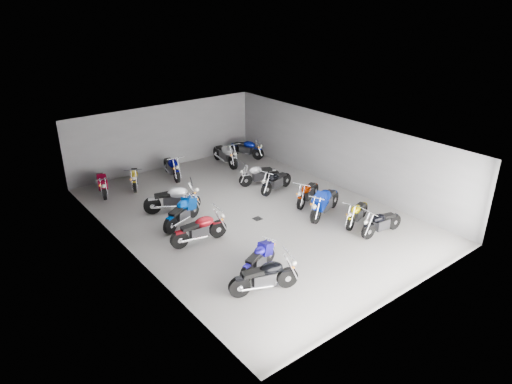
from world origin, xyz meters
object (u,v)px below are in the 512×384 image
motorcycle_right_d (308,193)px  motorcycle_left_f (173,199)px  motorcycle_right_f (259,174)px  motorcycle_left_a (265,277)px  motorcycle_left_b (259,259)px  motorcycle_back_b (134,177)px  motorcycle_back_e (225,154)px  motorcycle_left_d (200,229)px  motorcycle_left_e (182,212)px  drain_grate (257,219)px  motorcycle_right_a (381,222)px  motorcycle_back_c (172,167)px  motorcycle_right_e (276,181)px  motorcycle_right_b (357,213)px  motorcycle_back_a (102,183)px  motorcycle_back_f (246,148)px

motorcycle_right_d → motorcycle_left_f: bearing=37.2°
motorcycle_right_f → motorcycle_left_a: bearing=155.7°
motorcycle_left_b → motorcycle_back_b: motorcycle_back_b is taller
motorcycle_right_d → motorcycle_back_e: bearing=-22.3°
motorcycle_left_b → motorcycle_left_d: (-0.52, 2.73, 0.06)m
motorcycle_left_e → drain_grate: bearing=36.5°
motorcycle_right_a → motorcycle_right_f: 6.53m
motorcycle_back_c → motorcycle_right_a: bearing=120.1°
motorcycle_right_a → motorcycle_left_e: bearing=51.1°
motorcycle_right_e → motorcycle_left_d: bearing=98.0°
motorcycle_left_d → motorcycle_left_e: size_ratio=1.07×
motorcycle_back_e → motorcycle_back_c: bearing=3.5°
motorcycle_right_a → motorcycle_back_b: bearing=33.2°
motorcycle_left_f → motorcycle_right_a: size_ratio=1.10×
motorcycle_right_b → motorcycle_right_d: size_ratio=0.96×
motorcycle_left_d → motorcycle_back_c: bearing=166.4°
motorcycle_right_e → motorcycle_right_f: 1.12m
motorcycle_left_a → motorcycle_right_a: size_ratio=1.07×
motorcycle_left_b → motorcycle_back_e: motorcycle_back_e is taller
motorcycle_right_d → motorcycle_back_c: motorcycle_back_c is taller
motorcycle_left_b → motorcycle_back_a: bearing=171.4°
motorcycle_right_d → motorcycle_back_c: bearing=3.8°
drain_grate → motorcycle_left_a: (-2.77, -3.87, 0.51)m
motorcycle_right_e → motorcycle_back_c: motorcycle_back_c is taller
motorcycle_left_a → motorcycle_right_f: 8.31m
motorcycle_right_a → motorcycle_back_a: (-6.71, 9.92, 0.04)m
motorcycle_left_d → motorcycle_back_f: bearing=139.2°
motorcycle_left_a → motorcycle_right_e: motorcycle_left_a is taller
motorcycle_right_f → motorcycle_left_d: bearing=133.2°
motorcycle_right_a → motorcycle_back_c: 10.31m
motorcycle_left_b → motorcycle_left_d: motorcycle_left_d is taller
motorcycle_right_e → motorcycle_back_a: (-6.21, 4.53, 0.02)m
motorcycle_back_a → motorcycle_back_f: bearing=-165.8°
motorcycle_left_a → motorcycle_left_e: (0.22, 5.27, -0.00)m
motorcycle_left_b → motorcycle_right_f: bearing=122.7°
motorcycle_right_b → motorcycle_left_e: bearing=33.4°
drain_grate → motorcycle_right_a: 4.73m
motorcycle_right_a → motorcycle_back_e: motorcycle_back_e is taller
motorcycle_left_d → motorcycle_back_e: motorcycle_back_e is taller
motorcycle_right_d → motorcycle_right_b: bearing=161.8°
motorcycle_back_c → motorcycle_back_e: bearing=-171.2°
motorcycle_left_d → motorcycle_right_a: size_ratio=1.10×
drain_grate → motorcycle_left_b: 3.69m
motorcycle_left_d → motorcycle_right_e: motorcycle_left_d is taller
motorcycle_left_a → motorcycle_back_e: 11.09m
motorcycle_left_a → motorcycle_back_f: bearing=165.3°
motorcycle_back_e → motorcycle_right_f: bearing=91.0°
motorcycle_left_b → motorcycle_back_e: 9.98m
motorcycle_right_d → motorcycle_back_a: bearing=22.7°
motorcycle_left_b → motorcycle_left_d: 2.77m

